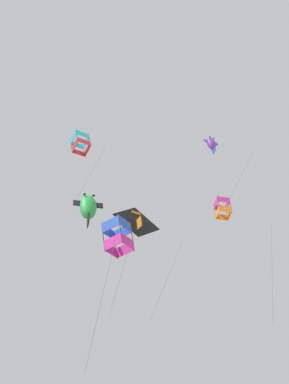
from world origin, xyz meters
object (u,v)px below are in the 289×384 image
kite_fish_upper_right (211,144)px  kite_delta_mid_left (137,222)px  kite_box_low_drifter (118,237)px  kite_box_far_centre (81,143)px  kite_fish_highest (88,207)px  kite_box_near_right (223,209)px

kite_fish_upper_right → kite_delta_mid_left: bearing=-54.8°
kite_box_low_drifter → kite_box_far_centre: 6.94m
kite_fish_highest → kite_box_near_right: size_ratio=1.08×
kite_box_far_centre → kite_fish_highest: bearing=73.0°
kite_box_low_drifter → kite_box_far_centre: (-1.05, -2.44, 6.41)m
kite_fish_upper_right → kite_box_near_right: size_ratio=0.83×
kite_box_far_centre → kite_delta_mid_left: bearing=-165.6°
kite_box_far_centre → kite_fish_upper_right: bearing=154.5°
kite_fish_highest → kite_fish_upper_right: bearing=-151.2°
kite_fish_highest → kite_delta_mid_left: bearing=-116.7°
kite_box_far_centre → kite_box_low_drifter: bearing=165.2°
kite_fish_highest → kite_box_far_centre: size_ratio=1.41×
kite_box_low_drifter → kite_delta_mid_left: size_ratio=0.71×
kite_box_near_right → kite_delta_mid_left: 7.08m
kite_delta_mid_left → kite_fish_upper_right: bearing=115.5°
kite_box_near_right → kite_delta_mid_left: (-6.80, -1.06, 1.62)m
kite_fish_upper_right → kite_box_far_centre: 8.70m
kite_box_low_drifter → kite_fish_upper_right: bearing=123.9°
kite_fish_upper_right → kite_box_far_centre: kite_fish_upper_right is taller
kite_box_far_centre → kite_delta_mid_left: kite_box_far_centre is taller
kite_box_near_right → kite_box_far_centre: (-6.26, -6.25, 5.44)m
kite_fish_highest → kite_box_near_right: kite_box_near_right is taller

